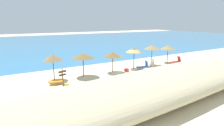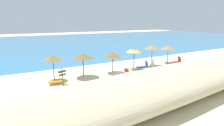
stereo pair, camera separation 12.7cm
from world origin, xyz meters
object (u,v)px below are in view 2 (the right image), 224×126
at_px(beach_umbrella_4, 152,47).
at_px(wooden_signpost, 62,75).
at_px(lounge_chair_3, 177,61).
at_px(cooler_box, 127,70).
at_px(beach_ball, 67,85).
at_px(beach_umbrella_3, 134,50).
at_px(beach_umbrella_1, 83,56).
at_px(lounge_chair_0, 58,80).
at_px(lounge_chair_1, 143,66).
at_px(beach_umbrella_2, 113,54).
at_px(beach_umbrella_5, 168,47).
at_px(lounge_chair_2, 150,64).
at_px(beach_umbrella_0, 53,57).

height_order(beach_umbrella_4, wooden_signpost, beach_umbrella_4).
distance_m(lounge_chair_3, cooler_box, 8.47).
bearing_deg(beach_ball, beach_umbrella_4, 11.75).
distance_m(beach_umbrella_3, beach_ball, 10.11).
xyz_separation_m(wooden_signpost, cooler_box, (8.14, 1.20, -0.84)).
relative_size(beach_umbrella_1, lounge_chair_0, 1.72).
distance_m(beach_umbrella_1, lounge_chair_1, 7.95).
relative_size(beach_umbrella_2, beach_umbrella_5, 0.97).
bearing_deg(lounge_chair_3, beach_umbrella_1, 94.08).
bearing_deg(beach_umbrella_1, lounge_chair_0, -158.86).
relative_size(beach_umbrella_2, lounge_chair_0, 1.63).
distance_m(beach_umbrella_3, beach_umbrella_4, 3.24).
height_order(beach_umbrella_1, beach_umbrella_5, beach_umbrella_1).
distance_m(lounge_chair_2, wooden_signpost, 12.53).
bearing_deg(lounge_chair_1, beach_umbrella_4, -46.67).
bearing_deg(beach_umbrella_4, lounge_chair_3, -19.99).
bearing_deg(lounge_chair_2, beach_umbrella_5, -84.64).
xyz_separation_m(lounge_chair_0, cooler_box, (8.39, 0.44, -0.26)).
bearing_deg(beach_umbrella_2, beach_umbrella_0, 175.43).
xyz_separation_m(lounge_chair_2, wooden_signpost, (-12.39, -1.75, 0.62)).
height_order(lounge_chair_3, beach_ball, lounge_chair_3).
xyz_separation_m(beach_umbrella_0, beach_umbrella_4, (13.28, -0.15, 0.16)).
height_order(beach_umbrella_1, lounge_chair_0, beach_umbrella_1).
distance_m(beach_umbrella_2, wooden_signpost, 6.92).
height_order(beach_umbrella_5, lounge_chair_2, beach_umbrella_5).
distance_m(lounge_chair_1, wooden_signpost, 10.62).
bearing_deg(beach_umbrella_0, lounge_chair_0, -90.75).
bearing_deg(cooler_box, lounge_chair_1, -5.29).
distance_m(beach_umbrella_5, cooler_box, 8.48).
bearing_deg(beach_umbrella_1, beach_umbrella_3, 0.29).
height_order(beach_umbrella_1, cooler_box, beach_umbrella_1).
distance_m(beach_umbrella_2, beach_umbrella_5, 9.73).
distance_m(beach_umbrella_2, lounge_chair_0, 7.11).
bearing_deg(beach_umbrella_1, beach_ball, -137.77).
bearing_deg(wooden_signpost, cooler_box, -9.46).
bearing_deg(lounge_chair_0, beach_ball, -144.31).
xyz_separation_m(beach_umbrella_5, lounge_chair_3, (0.33, -1.45, -1.79)).
distance_m(beach_umbrella_0, lounge_chair_2, 12.78).
bearing_deg(beach_umbrella_4, beach_umbrella_1, -178.44).
distance_m(beach_ball, cooler_box, 8.03).
bearing_deg(beach_umbrella_1, lounge_chair_1, -7.45).
relative_size(lounge_chair_0, lounge_chair_1, 1.00).
height_order(beach_umbrella_1, beach_umbrella_4, beach_umbrella_4).
bearing_deg(beach_umbrella_5, lounge_chair_2, -170.28).
bearing_deg(beach_umbrella_1, cooler_box, -8.44).
bearing_deg(cooler_box, lounge_chair_3, -1.61).
height_order(beach_umbrella_3, lounge_chair_3, beach_umbrella_3).
xyz_separation_m(lounge_chair_0, lounge_chair_1, (10.81, 0.21, 0.01)).
distance_m(lounge_chair_3, beach_ball, 16.40).
distance_m(beach_umbrella_5, beach_ball, 16.38).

